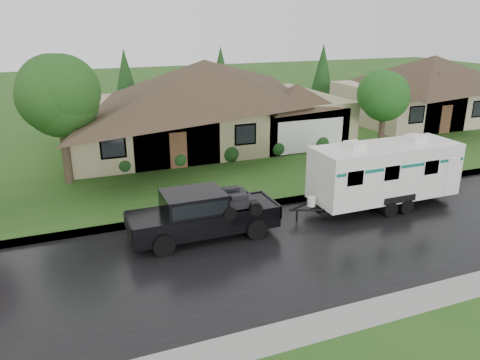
# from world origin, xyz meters

# --- Properties ---
(ground) EXTENTS (140.00, 140.00, 0.00)m
(ground) POSITION_xyz_m (0.00, 0.00, 0.00)
(ground) COLOR #25531A
(ground) RESTS_ON ground
(road) EXTENTS (140.00, 8.00, 0.01)m
(road) POSITION_xyz_m (0.00, -2.00, 0.01)
(road) COLOR black
(road) RESTS_ON ground
(curb) EXTENTS (140.00, 0.50, 0.15)m
(curb) POSITION_xyz_m (0.00, 2.25, 0.07)
(curb) COLOR gray
(curb) RESTS_ON ground
(lawn) EXTENTS (140.00, 26.00, 0.15)m
(lawn) POSITION_xyz_m (0.00, 15.00, 0.07)
(lawn) COLOR #25531A
(lawn) RESTS_ON ground
(house_main) EXTENTS (19.44, 10.80, 6.90)m
(house_main) POSITION_xyz_m (2.29, 13.84, 3.59)
(house_main) COLOR tan
(house_main) RESTS_ON lawn
(house_neighbor) EXTENTS (15.12, 9.72, 6.45)m
(house_neighbor) POSITION_xyz_m (22.27, 14.34, 3.32)
(house_neighbor) COLOR tan
(house_neighbor) RESTS_ON lawn
(tree_left_green) EXTENTS (3.96, 3.96, 6.55)m
(tree_left_green) POSITION_xyz_m (-7.25, 8.72, 4.69)
(tree_left_green) COLOR #382B1E
(tree_left_green) RESTS_ON lawn
(tree_right_green) EXTENTS (3.17, 3.17, 5.24)m
(tree_right_green) POSITION_xyz_m (11.59, 7.39, 3.78)
(tree_right_green) COLOR #382B1E
(tree_right_green) RESTS_ON lawn
(shrub_row) EXTENTS (13.60, 1.00, 1.00)m
(shrub_row) POSITION_xyz_m (2.00, 9.30, 0.65)
(shrub_row) COLOR #143814
(shrub_row) RESTS_ON lawn
(pickup_truck) EXTENTS (5.89, 2.24, 1.96)m
(pickup_truck) POSITION_xyz_m (-2.65, 0.19, 1.05)
(pickup_truck) COLOR black
(pickup_truck) RESTS_ON ground
(travel_trailer) EXTENTS (7.27, 2.55, 3.26)m
(travel_trailer) POSITION_xyz_m (6.16, 0.19, 1.73)
(travel_trailer) COLOR white
(travel_trailer) RESTS_ON ground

